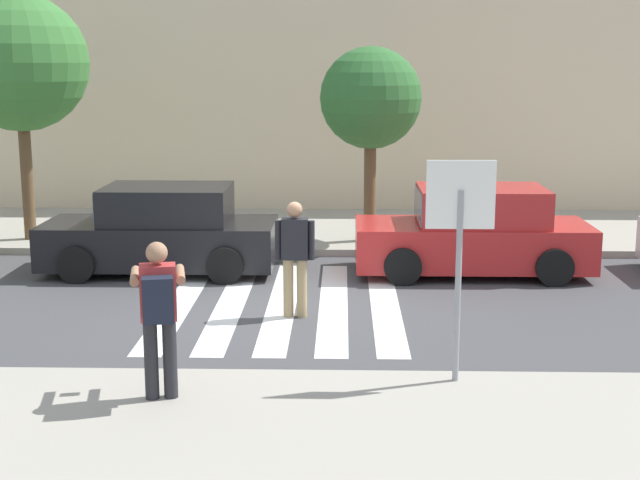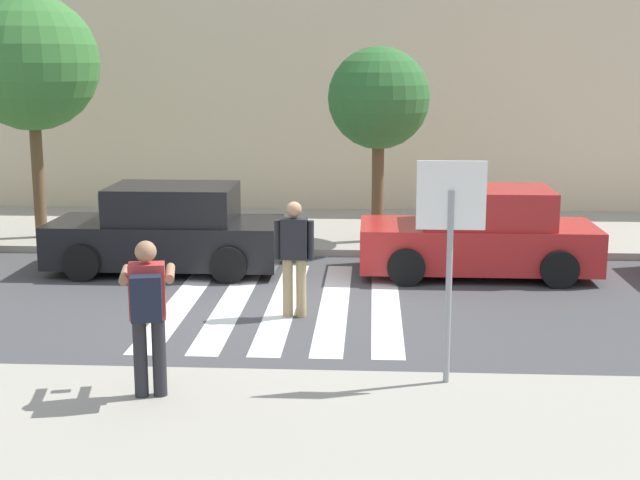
{
  "view_description": "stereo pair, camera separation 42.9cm",
  "coord_description": "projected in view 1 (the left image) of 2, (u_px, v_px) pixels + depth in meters",
  "views": [
    {
      "loc": [
        0.93,
        -13.2,
        3.73
      ],
      "look_at": [
        0.6,
        -0.2,
        1.1
      ],
      "focal_mm": 50.0,
      "sensor_mm": 36.0,
      "label": 1
    },
    {
      "loc": [
        1.36,
        -13.18,
        3.73
      ],
      "look_at": [
        0.6,
        -0.2,
        1.1
      ],
      "focal_mm": 50.0,
      "sensor_mm": 36.0,
      "label": 2
    }
  ],
  "objects": [
    {
      "name": "crosswalk_stripe_3",
      "position": [
        333.0,
        304.0,
        13.87
      ],
      "size": [
        0.44,
        5.2,
        0.01
      ],
      "primitive_type": "cube",
      "color": "silver",
      "rests_on": "ground"
    },
    {
      "name": "crosswalk_stripe_0",
      "position": [
        180.0,
        303.0,
        13.93
      ],
      "size": [
        0.44,
        5.2,
        0.01
      ],
      "primitive_type": "cube",
      "color": "silver",
      "rests_on": "ground"
    },
    {
      "name": "pedestrian_crossing",
      "position": [
        295.0,
        253.0,
        13.0
      ],
      "size": [
        0.58,
        0.25,
        1.72
      ],
      "color": "tan",
      "rests_on": "ground"
    },
    {
      "name": "street_tree_center",
      "position": [
        371.0,
        99.0,
        17.52
      ],
      "size": [
        2.01,
        2.01,
        3.87
      ],
      "color": "brown",
      "rests_on": "sidewalk_far"
    },
    {
      "name": "street_tree_west",
      "position": [
        20.0,
        64.0,
        17.53
      ],
      "size": [
        2.7,
        2.7,
        4.89
      ],
      "color": "brown",
      "rests_on": "sidewalk_far"
    },
    {
      "name": "crosswalk_stripe_4",
      "position": [
        385.0,
        304.0,
        13.85
      ],
      "size": [
        0.44,
        5.2,
        0.01
      ],
      "primitive_type": "cube",
      "color": "silver",
      "rests_on": "ground"
    },
    {
      "name": "building_facade_far",
      "position": [
        307.0,
        91.0,
        23.3
      ],
      "size": [
        56.0,
        4.0,
        5.86
      ],
      "primitive_type": "cube",
      "color": "beige",
      "rests_on": "ground"
    },
    {
      "name": "ground_plane",
      "position": [
        281.0,
        307.0,
        13.69
      ],
      "size": [
        120.0,
        120.0,
        0.0
      ],
      "primitive_type": "plane",
      "color": "#424244"
    },
    {
      "name": "parked_car_red",
      "position": [
        474.0,
        233.0,
        15.72
      ],
      "size": [
        4.1,
        1.92,
        1.55
      ],
      "color": "red",
      "rests_on": "ground"
    },
    {
      "name": "crosswalk_stripe_2",
      "position": [
        282.0,
        303.0,
        13.89
      ],
      "size": [
        0.44,
        5.2,
        0.01
      ],
      "primitive_type": "cube",
      "color": "silver",
      "rests_on": "ground"
    },
    {
      "name": "photographer_with_backpack",
      "position": [
        159.0,
        307.0,
        9.42
      ],
      "size": [
        0.68,
        0.91,
        1.72
      ],
      "color": "#232328",
      "rests_on": "sidewalk_near"
    },
    {
      "name": "parked_car_black",
      "position": [
        162.0,
        232.0,
        15.86
      ],
      "size": [
        4.1,
        1.92,
        1.55
      ],
      "color": "black",
      "rests_on": "ground"
    },
    {
      "name": "sidewalk_far",
      "position": [
        300.0,
        230.0,
        19.56
      ],
      "size": [
        60.0,
        4.8,
        0.14
      ],
      "primitive_type": "cube",
      "color": "#9E998C",
      "rests_on": "ground"
    },
    {
      "name": "stop_sign",
      "position": [
        460.0,
        222.0,
        9.83
      ],
      "size": [
        0.76,
        0.08,
        2.52
      ],
      "color": "gray",
      "rests_on": "sidewalk_near"
    },
    {
      "name": "crosswalk_stripe_1",
      "position": [
        231.0,
        303.0,
        13.91
      ],
      "size": [
        0.44,
        5.2,
        0.01
      ],
      "primitive_type": "cube",
      "color": "silver",
      "rests_on": "ground"
    }
  ]
}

